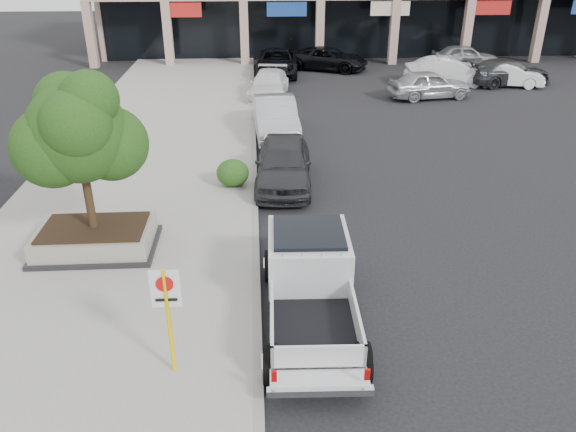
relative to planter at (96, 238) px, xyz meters
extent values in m
plane|color=black|center=(5.85, -2.04, -0.48)|extent=(120.00, 120.00, 0.00)
cube|color=gray|center=(0.35, 3.96, -0.40)|extent=(8.00, 52.00, 0.15)
cube|color=gray|center=(4.30, 3.96, -0.40)|extent=(0.20, 52.00, 0.15)
cube|color=tan|center=(-6.15, 25.01, 1.62)|extent=(0.55, 0.55, 4.20)
cube|color=black|center=(13.85, 26.91, 1.52)|extent=(39.20, 0.08, 3.90)
cube|color=black|center=(0.00, 0.00, -0.27)|extent=(3.20, 2.20, 0.12)
cube|color=gray|center=(0.00, 0.00, 0.04)|extent=(3.00, 2.00, 0.50)
cube|color=black|center=(0.00, 0.00, 0.32)|extent=(2.70, 1.70, 0.06)
cylinder|color=black|center=(0.00, 0.00, 1.45)|extent=(0.22, 0.22, 2.20)
sphere|color=#193A10|center=(0.00, 0.00, 2.95)|extent=(2.50, 2.50, 2.50)
sphere|color=#193A10|center=(0.70, 0.30, 2.55)|extent=(1.90, 1.90, 1.90)
sphere|color=#193A10|center=(-0.30, 0.50, 3.55)|extent=(1.60, 1.60, 1.60)
cylinder|color=yellow|center=(2.68, -4.97, 0.82)|extent=(0.09, 0.09, 2.30)
cube|color=white|center=(2.68, -4.97, 1.57)|extent=(0.55, 0.03, 0.78)
cylinder|color=red|center=(2.68, -5.00, 1.69)|extent=(0.32, 0.01, 0.32)
ellipsoid|color=#1D4112|center=(3.58, 4.12, 0.14)|extent=(1.10, 0.99, 0.93)
imported|color=#2A2C2F|center=(5.33, 4.47, 0.32)|extent=(2.22, 4.79, 1.59)
imported|color=#ADB1B6|center=(5.27, 9.93, 0.34)|extent=(1.99, 5.05, 1.64)
imported|color=silver|center=(5.18, 16.45, 0.21)|extent=(2.56, 4.97, 1.38)
imported|color=black|center=(5.88, 22.00, 0.31)|extent=(3.17, 5.87, 1.56)
imported|color=#AEB1B6|center=(13.73, 15.79, 0.27)|extent=(4.61, 2.46, 1.49)
imported|color=silver|center=(15.65, 18.62, 0.32)|extent=(4.91, 1.98, 1.59)
imported|color=#2A2C2E|center=(19.20, 18.55, 0.26)|extent=(5.39, 3.04, 1.47)
imported|color=black|center=(9.25, 23.31, 0.24)|extent=(5.66, 4.26, 1.43)
imported|color=gray|center=(18.38, 23.55, 0.26)|extent=(4.40, 1.93, 1.48)
imported|color=white|center=(19.01, 18.18, 0.19)|extent=(4.23, 2.32, 1.32)
camera|label=1|loc=(4.37, -13.59, 7.27)|focal=35.00mm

